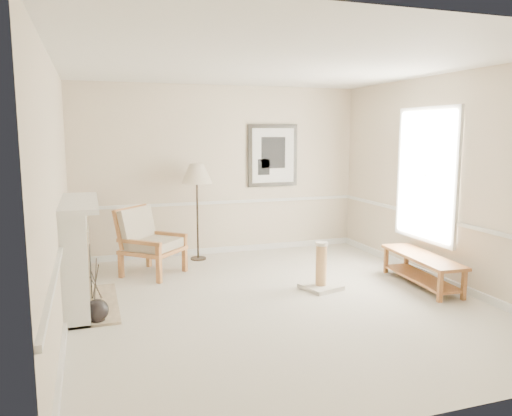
{
  "coord_description": "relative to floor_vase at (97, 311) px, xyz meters",
  "views": [
    {
      "loc": [
        -2.16,
        -5.62,
        2.11
      ],
      "look_at": [
        -0.04,
        0.7,
        1.09
      ],
      "focal_mm": 35.0,
      "sensor_mm": 36.0,
      "label": 1
    }
  ],
  "objects": [
    {
      "name": "floor_vase",
      "position": [
        0.0,
        0.0,
        0.0
      ],
      "size": [
        0.26,
        0.26,
        0.75
      ],
      "rotation": [
        0.0,
        0.0,
        0.4
      ],
      "color": "black",
      "rests_on": "ground"
    },
    {
      "name": "armchair",
      "position": [
        0.75,
        1.83,
        0.4
      ],
      "size": [
        1.1,
        1.1,
        1.0
      ],
      "rotation": [
        0.0,
        0.0,
        0.82
      ],
      "color": "#AC6937",
      "rests_on": "ground"
    },
    {
      "name": "room",
      "position": [
        2.29,
        0.1,
        1.73
      ],
      "size": [
        5.04,
        5.54,
        2.92
      ],
      "color": "beige",
      "rests_on": "ground"
    },
    {
      "name": "ground",
      "position": [
        2.15,
        0.02,
        -0.14
      ],
      "size": [
        5.5,
        5.5,
        0.0
      ],
      "primitive_type": "plane",
      "color": "silver",
      "rests_on": "ground"
    },
    {
      "name": "fireplace",
      "position": [
        -0.19,
        0.62,
        0.5
      ],
      "size": [
        0.64,
        1.64,
        1.31
      ],
      "color": "white",
      "rests_on": "ground"
    },
    {
      "name": "scratching_post",
      "position": [
        2.9,
        0.31,
        0.07
      ],
      "size": [
        0.56,
        0.56,
        0.65
      ],
      "rotation": [
        0.0,
        0.0,
        0.27
      ],
      "color": "beige",
      "rests_on": "ground"
    },
    {
      "name": "bench",
      "position": [
        4.3,
        0.02,
        0.15
      ],
      "size": [
        0.56,
        1.52,
        0.43
      ],
      "rotation": [
        0.0,
        0.0,
        -0.08
      ],
      "color": "#AC6937",
      "rests_on": "ground"
    },
    {
      "name": "floor_lamp",
      "position": [
        1.66,
        2.42,
        1.26
      ],
      "size": [
        0.58,
        0.58,
        1.6
      ],
      "rotation": [
        0.0,
        0.0,
        -0.17
      ],
      "color": "black",
      "rests_on": "ground"
    }
  ]
}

